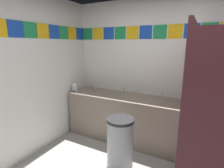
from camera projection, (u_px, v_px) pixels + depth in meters
wall_back at (172, 73)px, 3.01m from camera, size 3.66×0.09×2.51m
wall_side at (3, 81)px, 2.33m from camera, size 0.09×3.46×2.51m
vanity_counter at (123, 117)px, 3.25m from camera, size 2.02×0.60×0.83m
faucet_left at (94, 88)px, 3.54m from camera, size 0.04×0.10×0.14m
faucet_center at (125, 92)px, 3.23m from camera, size 0.04×0.10×0.14m
faucet_right at (162, 97)px, 2.92m from camera, size 0.04×0.10×0.14m
soap_dispenser at (75, 88)px, 3.41m from camera, size 0.09×0.09×0.16m
stall_divider at (202, 115)px, 1.93m from camera, size 0.92×1.52×1.96m
trash_bin at (120, 144)px, 2.46m from camera, size 0.37×0.37×0.75m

